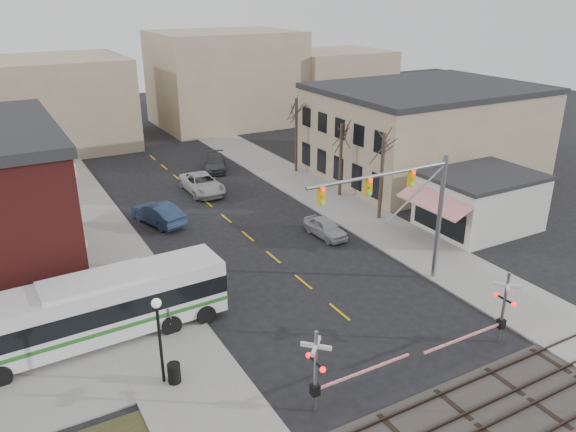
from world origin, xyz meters
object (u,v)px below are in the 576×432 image
object	(u,v)px
traffic_signal_mast	(407,199)
trash_bin	(174,373)
rr_crossing_west	(324,370)
pedestrian_near	(169,316)
car_b	(158,213)
pedestrian_far	(124,293)
transit_bus	(98,308)
car_d	(215,163)
car_c	(202,184)
rr_crossing_east	(497,311)
car_a	(325,228)
street_lamp	(158,323)

from	to	relation	value
traffic_signal_mast	trash_bin	xyz separation A→B (m)	(-14.87, -2.01, -5.12)
rr_crossing_west	pedestrian_near	xyz separation A→B (m)	(-3.97, 8.74, -0.93)
car_b	pedestrian_far	size ratio (longest dim) A/B	2.79
transit_bus	car_d	bearing A→B (deg)	56.43
traffic_signal_mast	car_c	bearing A→B (deg)	100.58
transit_bus	rr_crossing_east	bearing A→B (deg)	-30.40
trash_bin	car_b	world-z (taller)	car_b
car_d	traffic_signal_mast	bearing A→B (deg)	-66.19
pedestrian_near	car_a	bearing A→B (deg)	-57.30
rr_crossing_west	street_lamp	distance (m)	7.50
rr_crossing_east	car_b	size ratio (longest dim) A/B	1.08
street_lamp	car_b	size ratio (longest dim) A/B	0.84
car_a	car_c	world-z (taller)	car_c
traffic_signal_mast	car_a	distance (m)	10.08
car_a	car_d	world-z (taller)	car_d
rr_crossing_west	pedestrian_far	size ratio (longest dim) A/B	3.02
rr_crossing_east	car_a	size ratio (longest dim) A/B	1.41
rr_crossing_west	trash_bin	xyz separation A→B (m)	(-5.09, 4.64, -1.37)
car_b	transit_bus	bearing A→B (deg)	45.32
transit_bus	street_lamp	xyz separation A→B (m)	(1.72, -4.95, 1.32)
car_b	traffic_signal_mast	bearing A→B (deg)	102.81
car_a	pedestrian_far	world-z (taller)	pedestrian_far
street_lamp	pedestrian_far	size ratio (longest dim) A/B	2.33
rr_crossing_west	rr_crossing_east	xyz separation A→B (m)	(10.07, -0.27, 0.00)
rr_crossing_east	street_lamp	size ratio (longest dim) A/B	1.29
traffic_signal_mast	street_lamp	size ratio (longest dim) A/B	2.21
car_a	car_d	bearing A→B (deg)	88.81
car_d	pedestrian_near	size ratio (longest dim) A/B	2.74
car_c	car_d	xyz separation A→B (m)	(3.62, 5.83, -0.09)
traffic_signal_mast	car_d	size ratio (longest dim) A/B	1.90
transit_bus	car_b	size ratio (longest dim) A/B	2.54
car_b	pedestrian_far	distance (m)	12.61
traffic_signal_mast	street_lamp	bearing A→B (deg)	-173.57
transit_bus	car_b	bearing A→B (deg)	62.39
pedestrian_near	rr_crossing_east	bearing A→B (deg)	-115.44
traffic_signal_mast	car_d	bearing A→B (deg)	91.08
trash_bin	transit_bus	bearing A→B (deg)	112.21
trash_bin	car_a	xyz separation A→B (m)	(15.08, 10.75, 0.08)
transit_bus	street_lamp	size ratio (longest dim) A/B	3.04
car_c	pedestrian_far	bearing A→B (deg)	-122.88
car_b	car_c	bearing A→B (deg)	-154.36
transit_bus	car_d	distance (m)	29.83
rr_crossing_west	car_b	world-z (taller)	rr_crossing_west
pedestrian_near	pedestrian_far	bearing A→B (deg)	28.98
traffic_signal_mast	street_lamp	distance (m)	15.59
traffic_signal_mast	car_b	size ratio (longest dim) A/B	1.85
car_a	car_c	size ratio (longest dim) A/B	0.68
street_lamp	trash_bin	world-z (taller)	street_lamp
street_lamp	car_b	world-z (taller)	street_lamp
trash_bin	car_a	size ratio (longest dim) A/B	0.24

